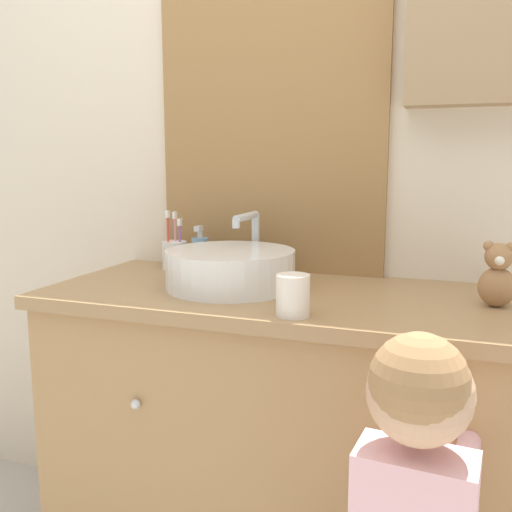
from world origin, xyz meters
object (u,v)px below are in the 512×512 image
at_px(toothbrush_holder, 175,254).
at_px(drinking_cup, 293,295).
at_px(teddy_bear, 498,276).
at_px(sink_basin, 232,268).
at_px(soap_dispenser, 200,254).

xyz_separation_m(toothbrush_holder, drinking_cup, (0.51, -0.40, -0.00)).
distance_m(toothbrush_holder, teddy_bear, 0.95).
bearing_deg(toothbrush_holder, drinking_cup, -38.24).
bearing_deg(sink_basin, toothbrush_holder, 146.05).
xyz_separation_m(soap_dispenser, drinking_cup, (0.41, -0.39, -0.01)).
bearing_deg(drinking_cup, sink_basin, 137.43).
bearing_deg(teddy_bear, sink_basin, -177.84).
relative_size(toothbrush_holder, soap_dispenser, 1.31).
relative_size(soap_dispenser, teddy_bear, 0.92).
distance_m(toothbrush_holder, drinking_cup, 0.64).
height_order(sink_basin, teddy_bear, sink_basin).
bearing_deg(toothbrush_holder, sink_basin, -33.95).
xyz_separation_m(sink_basin, drinking_cup, (0.24, -0.22, -0.01)).
bearing_deg(sink_basin, teddy_bear, 2.16).
bearing_deg(soap_dispenser, sink_basin, -44.85).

